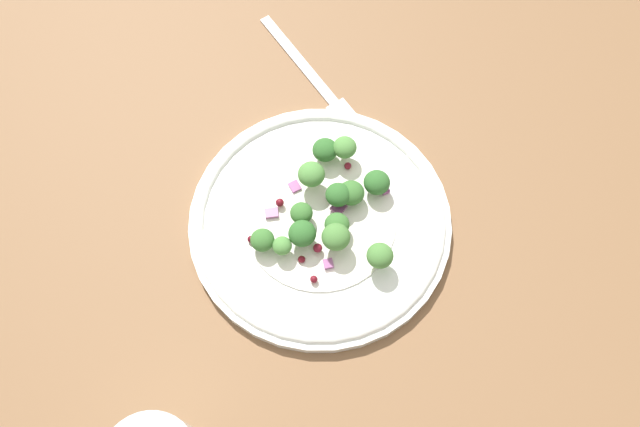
% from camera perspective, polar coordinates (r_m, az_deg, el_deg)
% --- Properties ---
extents(ground_plane, '(1.80, 1.80, 0.02)m').
position_cam_1_polar(ground_plane, '(0.69, -0.32, 1.44)').
color(ground_plane, brown).
extents(plate, '(0.27, 0.27, 0.02)m').
position_cam_1_polar(plate, '(0.66, -0.00, -0.66)').
color(plate, white).
rests_on(plate, ground_plane).
extents(dressing_pool, '(0.16, 0.16, 0.00)m').
position_cam_1_polar(dressing_pool, '(0.66, -0.00, -0.50)').
color(dressing_pool, white).
rests_on(dressing_pool, plate).
extents(broccoli_floret_0, '(0.03, 0.03, 0.03)m').
position_cam_1_polar(broccoli_floret_0, '(0.68, 0.45, 5.66)').
color(broccoli_floret_0, '#ADD18E').
rests_on(broccoli_floret_0, plate).
extents(broccoli_floret_1, '(0.02, 0.02, 0.02)m').
position_cam_1_polar(broccoli_floret_1, '(0.64, -5.04, -2.48)').
color(broccoli_floret_1, '#8EB77A').
rests_on(broccoli_floret_1, plate).
extents(broccoli_floret_2, '(0.03, 0.03, 0.03)m').
position_cam_1_polar(broccoli_floret_2, '(0.63, 1.43, -2.13)').
color(broccoli_floret_2, '#8EB77A').
rests_on(broccoli_floret_2, plate).
extents(broccoli_floret_3, '(0.03, 0.03, 0.03)m').
position_cam_1_polar(broccoli_floret_3, '(0.65, -0.85, 3.41)').
color(broccoli_floret_3, '#8EB77A').
rests_on(broccoli_floret_3, plate).
extents(broccoli_floret_4, '(0.03, 0.03, 0.03)m').
position_cam_1_polar(broccoli_floret_4, '(0.62, 5.36, -3.79)').
color(broccoli_floret_4, '#8EB77A').
rests_on(broccoli_floret_4, plate).
extents(broccoli_floret_5, '(0.03, 0.03, 0.03)m').
position_cam_1_polar(broccoli_floret_5, '(0.63, -1.59, -1.82)').
color(broccoli_floret_5, '#ADD18E').
rests_on(broccoli_floret_5, plate).
extents(broccoli_floret_6, '(0.03, 0.03, 0.03)m').
position_cam_1_polar(broccoli_floret_6, '(0.65, 2.80, 1.82)').
color(broccoli_floret_6, '#9EC684').
rests_on(broccoli_floret_6, plate).
extents(broccoli_floret_7, '(0.03, 0.03, 0.03)m').
position_cam_1_polar(broccoli_floret_7, '(0.67, 2.15, 5.93)').
color(broccoli_floret_7, '#8EB77A').
rests_on(broccoli_floret_7, plate).
extents(broccoli_floret_8, '(0.03, 0.03, 0.03)m').
position_cam_1_polar(broccoli_floret_8, '(0.66, 5.08, 2.75)').
color(broccoli_floret_8, '#ADD18E').
rests_on(broccoli_floret_8, plate).
extents(broccoli_floret_9, '(0.03, 0.03, 0.03)m').
position_cam_1_polar(broccoli_floret_9, '(0.64, 1.52, -1.02)').
color(broccoli_floret_9, '#9EC684').
rests_on(broccoli_floret_9, plate).
extents(broccoli_floret_10, '(0.02, 0.02, 0.02)m').
position_cam_1_polar(broccoli_floret_10, '(0.65, -1.67, 0.02)').
color(broccoli_floret_10, '#8EB77A').
rests_on(broccoli_floret_10, plate).
extents(broccoli_floret_11, '(0.02, 0.02, 0.02)m').
position_cam_1_polar(broccoli_floret_11, '(0.63, -3.39, -2.90)').
color(broccoli_floret_11, '#8EB77A').
rests_on(broccoli_floret_11, plate).
extents(broccoli_floret_12, '(0.03, 0.03, 0.03)m').
position_cam_1_polar(broccoli_floret_12, '(0.65, 1.36, 1.36)').
color(broccoli_floret_12, '#8EB77A').
rests_on(broccoli_floret_12, plate).
extents(cranberry_0, '(0.01, 0.01, 0.01)m').
position_cam_1_polar(cranberry_0, '(0.63, -0.55, -5.88)').
color(cranberry_0, maroon).
rests_on(cranberry_0, plate).
extents(cranberry_1, '(0.01, 0.01, 0.01)m').
position_cam_1_polar(cranberry_1, '(0.66, -3.61, 0.98)').
color(cranberry_1, maroon).
rests_on(cranberry_1, plate).
extents(cranberry_2, '(0.01, 0.01, 0.01)m').
position_cam_1_polar(cranberry_2, '(0.64, -1.66, -4.10)').
color(cranberry_2, maroon).
rests_on(cranberry_2, plate).
extents(cranberry_3, '(0.01, 0.01, 0.01)m').
position_cam_1_polar(cranberry_3, '(0.65, -6.17, -2.30)').
color(cranberry_3, '#4C0A14').
rests_on(cranberry_3, plate).
extents(cranberry_4, '(0.01, 0.01, 0.01)m').
position_cam_1_polar(cranberry_4, '(0.66, 0.95, 1.64)').
color(cranberry_4, maroon).
rests_on(cranberry_4, plate).
extents(cranberry_5, '(0.01, 0.01, 0.01)m').
position_cam_1_polar(cranberry_5, '(0.64, -0.21, -3.09)').
color(cranberry_5, maroon).
rests_on(cranberry_5, plate).
extents(cranberry_6, '(0.01, 0.01, 0.01)m').
position_cam_1_polar(cranberry_6, '(0.68, 2.49, 4.26)').
color(cranberry_6, maroon).
rests_on(cranberry_6, plate).
extents(onion_bit_0, '(0.02, 0.01, 0.00)m').
position_cam_1_polar(onion_bit_0, '(0.67, -2.26, 2.42)').
color(onion_bit_0, '#843D75').
rests_on(onion_bit_0, plate).
extents(onion_bit_1, '(0.01, 0.01, 0.00)m').
position_cam_1_polar(onion_bit_1, '(0.64, 0.74, -4.50)').
color(onion_bit_1, '#934C84').
rests_on(onion_bit_1, plate).
extents(onion_bit_2, '(0.01, 0.01, 0.00)m').
position_cam_1_polar(onion_bit_2, '(0.66, 1.66, 0.52)').
color(onion_bit_2, '#843D75').
rests_on(onion_bit_2, plate).
extents(onion_bit_3, '(0.02, 0.02, 0.01)m').
position_cam_1_polar(onion_bit_3, '(0.66, -4.33, 0.02)').
color(onion_bit_3, '#A35B93').
rests_on(onion_bit_3, plate).
extents(onion_bit_4, '(0.02, 0.01, 0.00)m').
position_cam_1_polar(onion_bit_4, '(0.67, 5.68, 2.29)').
color(onion_bit_4, '#843D75').
rests_on(onion_bit_4, plate).
extents(fork, '(0.18, 0.07, 0.01)m').
position_cam_1_polar(fork, '(0.76, -0.68, 12.17)').
color(fork, silver).
rests_on(fork, ground_plane).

